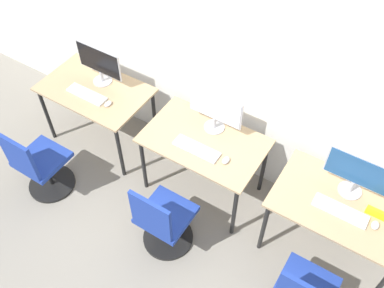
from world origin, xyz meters
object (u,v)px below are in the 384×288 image
object	(u,v)px
monitor_right	(358,174)
keyboard_right	(340,211)
mouse_center	(226,160)
keyboard_left	(87,94)
office_chair_center	(163,222)
office_chair_left	(40,167)
monitor_left	(99,64)
mouse_left	(108,104)
keyboard_center	(197,149)
monitor_center	(215,110)
mouse_right	(375,225)

from	to	relation	value
monitor_right	keyboard_right	size ratio (longest dim) A/B	1.20
mouse_center	keyboard_right	world-z (taller)	mouse_center
keyboard_left	office_chair_center	distance (m)	1.53
office_chair_center	monitor_right	size ratio (longest dim) A/B	1.68
office_chair_left	monitor_right	xyz separation A→B (m)	(2.68, 1.03, 0.62)
mouse_center	monitor_right	distance (m)	1.09
monitor_left	monitor_right	distance (m)	2.64
mouse_left	monitor_right	bearing A→B (deg)	6.62
keyboard_center	monitor_right	xyz separation A→B (m)	(1.32, 0.30, 0.22)
keyboard_right	monitor_center	bearing A→B (deg)	168.88
keyboard_left	mouse_center	xyz separation A→B (m)	(1.61, -0.00, 0.01)
keyboard_left	office_chair_center	xyz separation A→B (m)	(1.34, -0.62, -0.40)
monitor_right	keyboard_left	bearing A→B (deg)	-173.99
mouse_center	office_chair_center	bearing A→B (deg)	-113.16
keyboard_center	office_chair_center	world-z (taller)	office_chair_center
keyboard_left	office_chair_left	xyz separation A→B (m)	(-0.05, -0.75, -0.40)
monitor_right	mouse_right	bearing A→B (deg)	-38.77
monitor_right	office_chair_center	bearing A→B (deg)	-145.17
monitor_center	mouse_right	world-z (taller)	monitor_center
keyboard_right	mouse_center	bearing A→B (deg)	-177.66
mouse_right	keyboard_right	bearing A→B (deg)	-176.93
keyboard_left	keyboard_right	world-z (taller)	same
mouse_center	mouse_right	xyz separation A→B (m)	(1.30, 0.06, 0.00)
mouse_left	office_chair_left	bearing A→B (deg)	-113.00
monitor_left	keyboard_left	size ratio (longest dim) A/B	1.20
keyboard_center	monitor_right	world-z (taller)	monitor_right
office_chair_center	mouse_right	xyz separation A→B (m)	(1.57, 0.68, 0.41)
office_chair_center	mouse_right	bearing A→B (deg)	23.38
keyboard_right	office_chair_left	bearing A→B (deg)	-163.50
keyboard_left	office_chair_left	distance (m)	0.85
keyboard_right	monitor_left	bearing A→B (deg)	175.46
mouse_left	monitor_right	distance (m)	2.39
office_chair_left	mouse_left	bearing A→B (deg)	67.00
office_chair_left	mouse_right	size ratio (longest dim) A/B	9.95
keyboard_center	monitor_right	size ratio (longest dim) A/B	0.83
office_chair_left	monitor_right	bearing A→B (deg)	21.02
mouse_left	office_chair_center	xyz separation A→B (m)	(1.07, -0.63, -0.41)
office_chair_center	monitor_right	distance (m)	1.69
mouse_left	mouse_right	world-z (taller)	same
monitor_left	mouse_center	distance (m)	1.64
keyboard_left	office_chair_left	world-z (taller)	office_chair_left
monitor_left	office_chair_center	xyz separation A→B (m)	(1.34, -0.87, -0.62)
keyboard_center	office_chair_center	bearing A→B (deg)	-87.57
office_chair_left	mouse_center	bearing A→B (deg)	24.44
mouse_center	keyboard_right	size ratio (longest dim) A/B	0.20
office_chair_center	mouse_center	bearing A→B (deg)	66.84
office_chair_left	monitor_right	size ratio (longest dim) A/B	1.68
office_chair_center	office_chair_left	bearing A→B (deg)	-174.59
monitor_right	monitor_left	bearing A→B (deg)	-179.42
monitor_left	mouse_center	xyz separation A→B (m)	(1.61, -0.25, -0.22)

